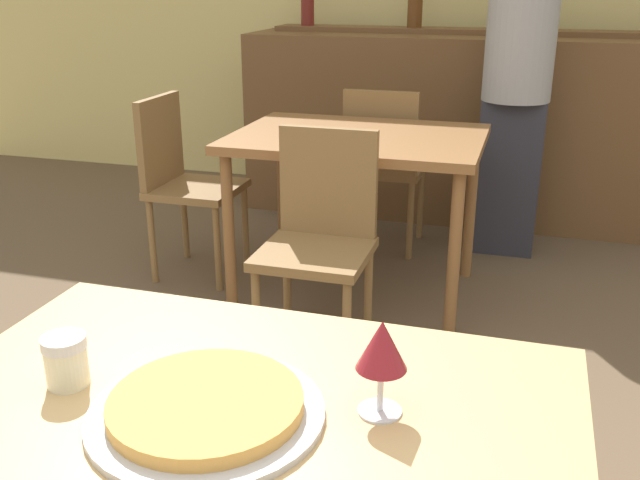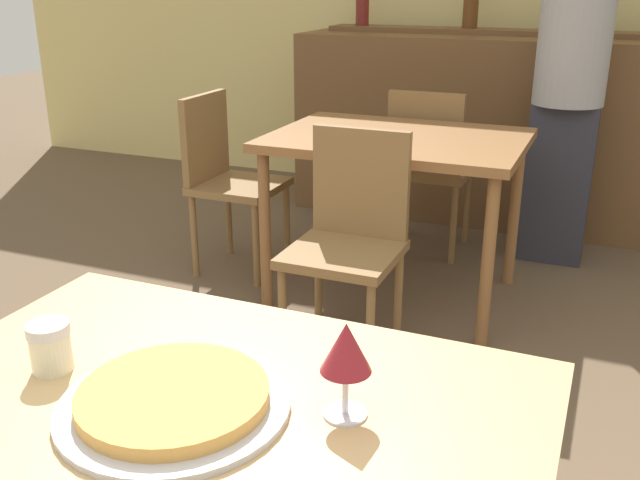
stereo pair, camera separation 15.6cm
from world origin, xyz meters
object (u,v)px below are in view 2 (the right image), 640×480
chair_far_side_left (225,171)px  wine_glass (346,350)px  pizza_tray (175,399)px  cheese_shaker (50,347)px  person_standing (570,82)px  chair_far_side_front (351,230)px  chair_far_side_back (428,161)px

chair_far_side_left → wine_glass: wine_glass is taller
chair_far_side_left → pizza_tray: 2.45m
cheese_shaker → person_standing: bearing=78.0°
chair_far_side_front → wine_glass: 1.62m
person_standing → wine_glass: (-0.09, -2.81, -0.05)m
chair_far_side_left → chair_far_side_back: bearing=-56.6°
cheese_shaker → person_standing: (0.61, 2.88, 0.12)m
chair_far_side_front → pizza_tray: size_ratio=2.36×
chair_far_side_front → chair_far_side_back: 1.15m
chair_far_side_front → chair_far_side_back: size_ratio=1.00×
chair_far_side_left → wine_glass: (1.41, -2.05, 0.37)m
chair_far_side_left → person_standing: (1.50, 0.75, 0.42)m
pizza_tray → chair_far_side_front: bearing=100.2°
cheese_shaker → chair_far_side_back: bearing=90.4°
chair_far_side_left → wine_glass: size_ratio=5.48×
chair_far_side_front → wine_glass: (0.54, -1.48, 0.37)m
pizza_tray → wine_glass: 0.29m
chair_far_side_left → chair_far_side_front: bearing=-123.4°
pizza_tray → person_standing: size_ratio=0.22×
cheese_shaker → person_standing: 2.94m
chair_far_side_back → chair_far_side_left: bearing=33.4°
chair_far_side_front → cheese_shaker: size_ratio=9.85×
chair_far_side_front → person_standing: size_ratio=0.51×
chair_far_side_back → cheese_shaker: (0.02, -2.70, 0.30)m
chair_far_side_left → cheese_shaker: bearing=-157.2°
chair_far_side_left → pizza_tray: bearing=-151.7°
chair_far_side_back → pizza_tray: chair_far_side_back is taller
pizza_tray → cheese_shaker: bearing=176.0°
chair_far_side_back → cheese_shaker: 2.71m
chair_far_side_back → chair_far_side_left: same height
chair_far_side_back → pizza_tray: size_ratio=2.36×
chair_far_side_front → chair_far_side_left: size_ratio=1.00×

